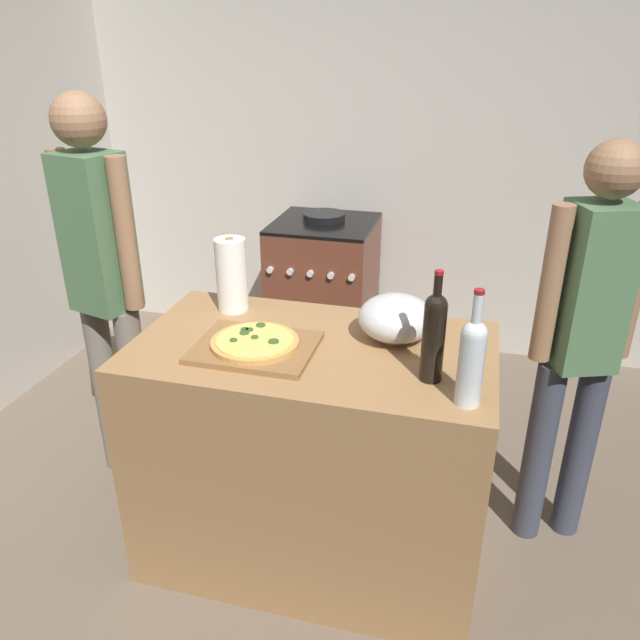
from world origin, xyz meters
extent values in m
cube|color=#6B5B4C|center=(0.00, 1.24, -0.01)|extent=(4.13, 3.08, 0.02)
cube|color=#BCB7AD|center=(0.00, 2.53, 1.30)|extent=(4.13, 0.10, 2.60)
cube|color=#9E7247|center=(0.17, 0.55, 0.46)|extent=(1.24, 0.70, 0.91)
cube|color=olive|center=(-0.01, 0.47, 0.92)|extent=(0.40, 0.32, 0.02)
cylinder|color=tan|center=(-0.01, 0.47, 0.94)|extent=(0.30, 0.30, 0.02)
cylinder|color=#EAC660|center=(-0.01, 0.47, 0.95)|extent=(0.26, 0.26, 0.00)
cylinder|color=#335926|center=(-0.01, 0.48, 0.96)|extent=(0.02, 0.02, 0.01)
cylinder|color=#335926|center=(-0.02, 0.57, 0.96)|extent=(0.03, 0.03, 0.01)
cylinder|color=#335926|center=(-0.05, 0.53, 0.96)|extent=(0.03, 0.03, 0.01)
cylinder|color=#335926|center=(0.06, 0.46, 0.96)|extent=(0.04, 0.04, 0.01)
cylinder|color=#335926|center=(-0.07, 0.44, 0.96)|extent=(0.03, 0.03, 0.01)
cylinder|color=#335926|center=(-0.07, 0.52, 0.96)|extent=(0.03, 0.03, 0.01)
cylinder|color=#335926|center=(-0.06, 0.50, 0.96)|extent=(0.03, 0.03, 0.01)
cylinder|color=#B2B2B7|center=(0.44, 0.67, 0.92)|extent=(0.11, 0.11, 0.01)
ellipsoid|color=silver|center=(0.44, 0.67, 1.00)|extent=(0.26, 0.26, 0.16)
cylinder|color=white|center=(-0.21, 0.77, 1.05)|extent=(0.12, 0.12, 0.28)
cylinder|color=#997551|center=(-0.21, 0.77, 1.06)|extent=(0.03, 0.03, 0.29)
cylinder|color=black|center=(0.58, 0.42, 1.04)|extent=(0.07, 0.07, 0.25)
sphere|color=black|center=(0.58, 0.42, 1.16)|extent=(0.07, 0.07, 0.07)
cylinder|color=black|center=(0.58, 0.42, 1.22)|extent=(0.03, 0.03, 0.08)
cylinder|color=maroon|center=(0.58, 0.42, 1.26)|extent=(0.03, 0.03, 0.01)
cylinder|color=silver|center=(0.70, 0.31, 1.02)|extent=(0.07, 0.07, 0.22)
sphere|color=silver|center=(0.70, 0.31, 1.14)|extent=(0.07, 0.07, 0.07)
cylinder|color=silver|center=(0.70, 0.31, 1.21)|extent=(0.03, 0.03, 0.10)
cylinder|color=maroon|center=(0.70, 0.31, 1.26)|extent=(0.03, 0.03, 0.01)
cube|color=brown|center=(-0.20, 2.13, 0.44)|extent=(0.59, 0.59, 0.87)
cube|color=black|center=(-0.20, 2.13, 0.88)|extent=(0.59, 0.59, 0.02)
cylinder|color=silver|center=(-0.43, 1.82, 0.68)|extent=(0.04, 0.02, 0.04)
cylinder|color=silver|center=(-0.31, 1.82, 0.68)|extent=(0.04, 0.02, 0.04)
cylinder|color=silver|center=(-0.20, 1.82, 0.68)|extent=(0.04, 0.02, 0.04)
cylinder|color=silver|center=(-0.08, 1.82, 0.68)|extent=(0.04, 0.02, 0.04)
cylinder|color=silver|center=(0.04, 1.82, 0.68)|extent=(0.04, 0.02, 0.04)
cylinder|color=black|center=(-0.21, 2.17, 0.91)|extent=(0.25, 0.25, 0.04)
cylinder|color=slate|center=(-0.89, 0.82, 0.42)|extent=(0.11, 0.11, 0.85)
cylinder|color=slate|center=(-0.70, 0.78, 0.42)|extent=(0.11, 0.11, 0.85)
cube|color=#4C724C|center=(-0.79, 0.80, 1.16)|extent=(0.27, 0.25, 0.63)
cylinder|color=#936B4C|center=(-0.95, 0.84, 1.18)|extent=(0.08, 0.08, 0.60)
cylinder|color=#936B4C|center=(-0.64, 0.76, 1.18)|extent=(0.08, 0.08, 0.60)
sphere|color=#936B4C|center=(-0.79, 0.80, 1.60)|extent=(0.20, 0.20, 0.20)
cylinder|color=#383D4C|center=(1.16, 0.92, 0.39)|extent=(0.11, 0.11, 0.79)
cylinder|color=#383D4C|center=(1.00, 0.86, 0.39)|extent=(0.11, 0.11, 0.79)
cube|color=#4C724C|center=(1.08, 0.89, 1.09)|extent=(0.27, 0.26, 0.59)
cylinder|color=#936B4C|center=(1.22, 0.95, 1.10)|extent=(0.08, 0.08, 0.56)
cylinder|color=#936B4C|center=(0.94, 0.84, 1.10)|extent=(0.08, 0.08, 0.56)
sphere|color=#936B4C|center=(1.08, 0.89, 1.49)|extent=(0.19, 0.19, 0.19)
camera|label=1|loc=(0.67, -1.25, 1.88)|focal=34.48mm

